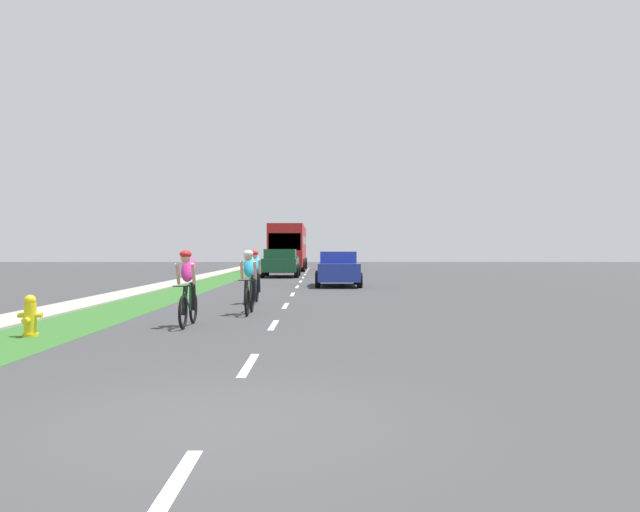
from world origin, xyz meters
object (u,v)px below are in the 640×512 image
object	(u,v)px
fire_hydrant_yellow	(34,316)
cyclist_distant	(258,276)
suv_maroon	(297,256)
cyclist_lead	(191,287)
bus_red	(292,245)
cyclist_trailing	(252,281)
pickup_dark_green	(284,263)
sedan_blue	(341,269)

from	to	relation	value
fire_hydrant_yellow	cyclist_distant	world-z (taller)	cyclist_distant
suv_maroon	cyclist_lead	bearing A→B (deg)	-89.93
fire_hydrant_yellow	bus_red	size ratio (longest dim) A/B	0.07
fire_hydrant_yellow	cyclist_lead	size ratio (longest dim) A/B	0.44
cyclist_distant	cyclist_trailing	bearing A→B (deg)	-86.65
cyclist_distant	suv_maroon	size ratio (longest dim) A/B	0.37
suv_maroon	cyclist_trailing	bearing A→B (deg)	-88.87
pickup_dark_green	fire_hydrant_yellow	bearing A→B (deg)	-96.48
cyclist_trailing	cyclist_distant	distance (m)	3.20
cyclist_distant	pickup_dark_green	distance (m)	18.96
fire_hydrant_yellow	suv_maroon	bearing A→B (deg)	87.55
cyclist_distant	sedan_blue	world-z (taller)	cyclist_distant
cyclist_trailing	sedan_blue	size ratio (longest dim) A/B	0.40
cyclist_distant	bus_red	size ratio (longest dim) A/B	0.15
fire_hydrant_yellow	cyclist_lead	bearing A→B (deg)	31.47
sedan_blue	suv_maroon	world-z (taller)	suv_maroon
fire_hydrant_yellow	sedan_blue	world-z (taller)	sedan_blue
sedan_blue	cyclist_distant	bearing A→B (deg)	-106.39
bus_red	cyclist_lead	bearing A→B (deg)	-90.39
fire_hydrant_yellow	cyclist_trailing	distance (m)	5.42
fire_hydrant_yellow	pickup_dark_green	size ratio (longest dim) A/B	0.15
pickup_dark_green	suv_maroon	size ratio (longest dim) A/B	1.09
cyclist_distant	pickup_dark_green	bearing A→B (deg)	91.18
cyclist_trailing	pickup_dark_green	world-z (taller)	pickup_dark_green
bus_red	suv_maroon	xyz separation A→B (m)	(-0.33, 19.39, -1.03)
bus_red	cyclist_distant	bearing A→B (deg)	-88.99
fire_hydrant_yellow	sedan_blue	size ratio (longest dim) A/B	0.18
fire_hydrant_yellow	cyclist_lead	distance (m)	3.03
cyclist_trailing	bus_red	xyz separation A→B (m)	(-0.74, 34.65, 1.17)
pickup_dark_green	bus_red	distance (m)	12.56
cyclist_trailing	suv_maroon	size ratio (longest dim) A/B	0.37
cyclist_trailing	bus_red	size ratio (longest dim) A/B	0.15
bus_red	pickup_dark_green	bearing A→B (deg)	-89.25
bus_red	cyclist_trailing	bearing A→B (deg)	-88.77
sedan_blue	bus_red	world-z (taller)	bus_red
cyclist_trailing	bus_red	bearing A→B (deg)	91.23
cyclist_lead	sedan_blue	distance (m)	15.32
pickup_dark_green	bus_red	bearing A→B (deg)	90.75
cyclist_lead	cyclist_trailing	xyz separation A→B (m)	(1.00, 2.50, 0.00)
sedan_blue	fire_hydrant_yellow	bearing A→B (deg)	-110.26
fire_hydrant_yellow	sedan_blue	distance (m)	17.57
cyclist_trailing	suv_maroon	bearing A→B (deg)	91.13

